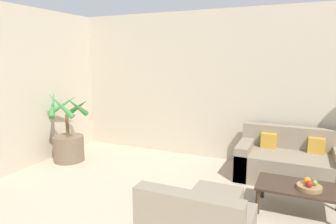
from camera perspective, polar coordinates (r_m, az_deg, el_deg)
wall_back at (r=5.38m, az=16.54°, el=4.41°), size 8.61×0.06×2.70m
potted_palm at (r=5.76m, az=-18.45°, el=-5.22°), size 0.78×0.77×1.30m
sofa_loveseat at (r=5.04m, az=22.24°, el=-8.97°), size 1.55×0.86×0.78m
coffee_table at (r=4.06m, az=23.76°, el=-13.33°), size 0.99×0.56×0.34m
fruit_bowl at (r=3.99m, az=25.31°, el=-12.84°), size 0.28×0.28×0.05m
apple_red at (r=3.91m, az=25.34°, el=-12.27°), size 0.08×0.08×0.08m
apple_green at (r=3.99m, az=26.16°, el=-12.00°), size 0.06×0.06×0.06m
orange_fruit at (r=3.99m, az=25.00°, el=-11.75°), size 0.08×0.08×0.08m
ottoman at (r=3.64m, az=9.10°, el=-17.29°), size 0.54×0.46×0.38m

